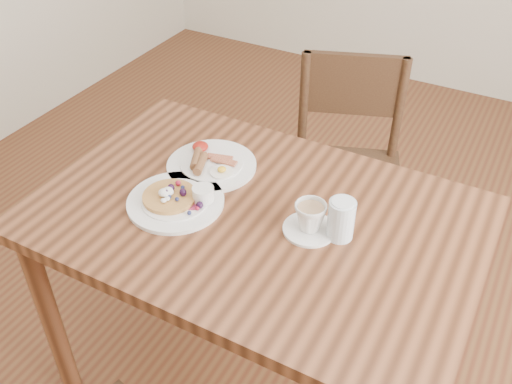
{
  "coord_description": "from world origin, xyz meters",
  "views": [
    {
      "loc": [
        0.57,
        -1.04,
        1.75
      ],
      "look_at": [
        0.0,
        0.0,
        0.82
      ],
      "focal_mm": 40.0,
      "sensor_mm": 36.0,
      "label": 1
    }
  ],
  "objects_px": {
    "breakfast_plate": "(210,164)",
    "teacup_saucer": "(310,219)",
    "dining_table": "(256,239)",
    "pancake_plate": "(177,199)",
    "chair_far": "(346,164)",
    "water_glass": "(341,220)"
  },
  "relations": [
    {
      "from": "breakfast_plate",
      "to": "teacup_saucer",
      "type": "height_order",
      "value": "teacup_saucer"
    },
    {
      "from": "chair_far",
      "to": "teacup_saucer",
      "type": "relative_size",
      "value": 6.29
    },
    {
      "from": "dining_table",
      "to": "teacup_saucer",
      "type": "bearing_deg",
      "value": 0.79
    },
    {
      "from": "breakfast_plate",
      "to": "water_glass",
      "type": "relative_size",
      "value": 2.43
    },
    {
      "from": "dining_table",
      "to": "chair_far",
      "type": "height_order",
      "value": "chair_far"
    },
    {
      "from": "chair_far",
      "to": "breakfast_plate",
      "type": "relative_size",
      "value": 3.26
    },
    {
      "from": "dining_table",
      "to": "pancake_plate",
      "type": "xyz_separation_m",
      "value": [
        -0.21,
        -0.07,
        0.11
      ]
    },
    {
      "from": "pancake_plate",
      "to": "teacup_saucer",
      "type": "height_order",
      "value": "teacup_saucer"
    },
    {
      "from": "pancake_plate",
      "to": "water_glass",
      "type": "bearing_deg",
      "value": 11.41
    },
    {
      "from": "pancake_plate",
      "to": "water_glass",
      "type": "relative_size",
      "value": 2.43
    },
    {
      "from": "dining_table",
      "to": "water_glass",
      "type": "height_order",
      "value": "water_glass"
    },
    {
      "from": "pancake_plate",
      "to": "breakfast_plate",
      "type": "height_order",
      "value": "pancake_plate"
    },
    {
      "from": "dining_table",
      "to": "water_glass",
      "type": "distance_m",
      "value": 0.28
    },
    {
      "from": "chair_far",
      "to": "water_glass",
      "type": "relative_size",
      "value": 7.91
    },
    {
      "from": "dining_table",
      "to": "breakfast_plate",
      "type": "bearing_deg",
      "value": 151.36
    },
    {
      "from": "pancake_plate",
      "to": "chair_far",
      "type": "bearing_deg",
      "value": 73.37
    },
    {
      "from": "dining_table",
      "to": "pancake_plate",
      "type": "bearing_deg",
      "value": -161.54
    },
    {
      "from": "dining_table",
      "to": "pancake_plate",
      "type": "relative_size",
      "value": 4.44
    },
    {
      "from": "teacup_saucer",
      "to": "water_glass",
      "type": "bearing_deg",
      "value": 12.83
    },
    {
      "from": "breakfast_plate",
      "to": "teacup_saucer",
      "type": "distance_m",
      "value": 0.4
    },
    {
      "from": "water_glass",
      "to": "dining_table",
      "type": "bearing_deg",
      "value": -175.2
    },
    {
      "from": "breakfast_plate",
      "to": "water_glass",
      "type": "xyz_separation_m",
      "value": [
        0.46,
        -0.1,
        0.04
      ]
    }
  ]
}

